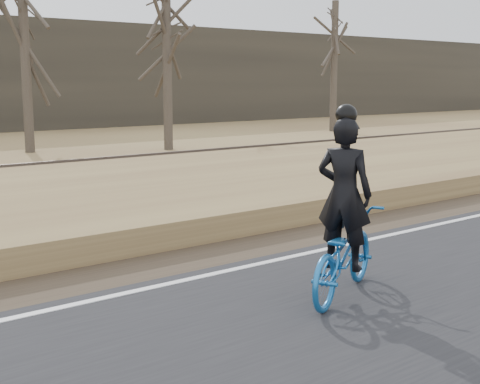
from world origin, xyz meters
TOP-DOWN VIEW (x-y plane):
  - ground at (0.00, 0.00)m, footprint 120.00×120.00m
  - road at (0.00, -2.50)m, footprint 120.00×6.00m
  - edge_line at (0.00, 0.20)m, footprint 120.00×0.12m
  - shoulder at (0.00, 1.20)m, footprint 120.00×1.60m
  - cyclist at (2.59, -1.54)m, footprint 2.14×1.49m
  - bare_tree_center at (6.06, 17.72)m, footprint 0.36×0.36m
  - bare_tree_right at (10.74, 15.34)m, footprint 0.36×0.36m
  - bare_tree_far_right at (22.87, 18.08)m, footprint 0.36×0.36m

SIDE VIEW (x-z plane):
  - ground at x=0.00m, z-range 0.00..0.00m
  - shoulder at x=0.00m, z-range 0.00..0.04m
  - road at x=0.00m, z-range 0.00..0.06m
  - edge_line at x=0.00m, z-range 0.06..0.07m
  - cyclist at x=2.59m, z-range -0.38..1.99m
  - bare_tree_right at x=10.74m, z-range 0.00..6.79m
  - bare_tree_far_right at x=22.87m, z-range 0.00..6.81m
  - bare_tree_center at x=6.06m, z-range 0.00..7.83m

